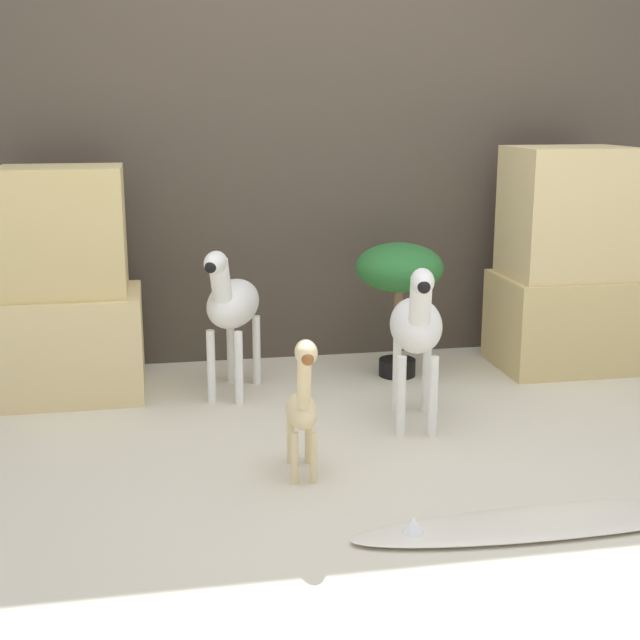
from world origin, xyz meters
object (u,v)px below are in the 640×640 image
object	(u,v)px
giraffe_figurine	(303,402)
surfboard	(550,521)
zebra_right	(416,325)
potted_palm_front	(399,274)
zebra_left	(232,304)

from	to	relation	value
giraffe_figurine	surfboard	distance (m)	0.89
zebra_right	giraffe_figurine	xyz separation A→B (m)	(-0.53, -0.44, -0.14)
surfboard	potted_palm_front	bearing A→B (deg)	91.51
giraffe_figurine	potted_palm_front	bearing A→B (deg)	59.63
zebra_left	potted_palm_front	size ratio (longest dim) A/B	1.07
zebra_right	potted_palm_front	size ratio (longest dim) A/B	1.07
zebra_left	surfboard	distance (m)	1.73
zebra_right	potted_palm_front	bearing A→B (deg)	80.30
zebra_left	potted_palm_front	world-z (taller)	zebra_left
zebra_right	surfboard	world-z (taller)	zebra_right
zebra_left	potted_palm_front	bearing A→B (deg)	9.83
zebra_right	zebra_left	bearing A→B (deg)	142.40
potted_palm_front	surfboard	distance (m)	1.67
zebra_left	surfboard	world-z (taller)	zebra_left
zebra_right	surfboard	xyz separation A→B (m)	(0.16, -0.94, -0.40)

